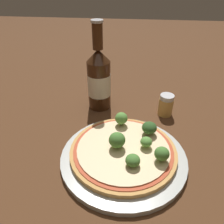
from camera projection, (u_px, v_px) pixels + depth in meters
ground_plane at (126, 161)px, 0.46m from camera, size 3.00×3.00×0.00m
plate at (123, 157)px, 0.46m from camera, size 0.26×0.26×0.01m
pizza at (123, 150)px, 0.46m from camera, size 0.22×0.22×0.01m
broccoli_floret_0 at (146, 142)px, 0.45m from camera, size 0.02×0.02×0.02m
broccoli_floret_1 at (133, 160)px, 0.41m from camera, size 0.03×0.03×0.02m
broccoli_floret_2 at (121, 118)px, 0.51m from camera, size 0.03×0.03×0.03m
broccoli_floret_3 at (149, 128)px, 0.48m from camera, size 0.03×0.03×0.03m
broccoli_floret_4 at (162, 154)px, 0.42m from camera, size 0.03×0.03×0.03m
broccoli_floret_5 at (117, 140)px, 0.45m from camera, size 0.03×0.03×0.04m
beer_bottle at (99, 79)px, 0.59m from camera, size 0.06×0.06×0.24m
pepper_shaker at (166, 105)px, 0.59m from camera, size 0.04×0.04×0.06m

